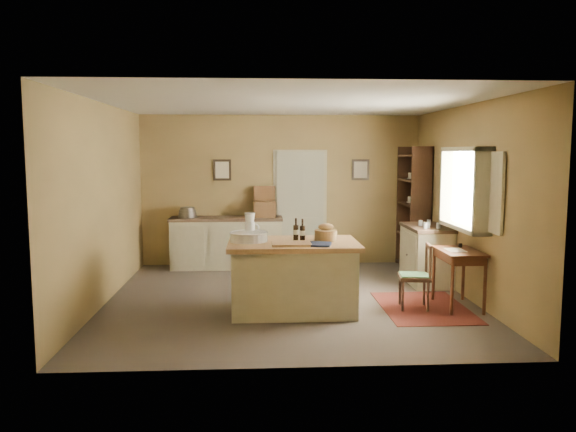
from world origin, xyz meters
name	(u,v)px	position (x,y,z in m)	size (l,w,h in m)	color
ground	(289,299)	(0.00, 0.00, 0.00)	(5.00, 5.00, 0.00)	brown
wall_back	(281,190)	(0.00, 2.50, 1.35)	(5.00, 0.10, 2.70)	#9B7E48
wall_front	(305,227)	(0.00, -2.50, 1.35)	(5.00, 0.10, 2.70)	#9B7E48
wall_left	(103,204)	(-2.50, 0.00, 1.35)	(0.10, 5.00, 2.70)	#9B7E48
wall_right	(468,202)	(2.50, 0.00, 1.35)	(0.10, 5.00, 2.70)	#9B7E48
ceiling	(289,103)	(0.00, 0.00, 2.70)	(5.00, 5.00, 0.00)	silver
door	(300,207)	(0.35, 2.47, 1.05)	(0.97, 0.06, 2.11)	#B2B195
framed_prints	(292,170)	(0.20, 2.48, 1.72)	(2.82, 0.02, 0.38)	black
window	(468,189)	(2.42, -0.20, 1.55)	(0.25, 1.99, 1.12)	beige
work_island	(292,275)	(0.01, -0.60, 0.48)	(1.65, 1.08, 1.20)	beige
sideboard	(227,241)	(-0.96, 2.20, 0.48)	(1.97, 0.56, 1.18)	beige
rug	(424,307)	(1.75, -0.54, 0.00)	(1.10, 1.60, 0.01)	#551512
writing_desk	(459,258)	(2.20, -0.54, 0.66)	(0.50, 0.82, 0.82)	#3A1A0D
desk_chair	(414,277)	(1.60, -0.57, 0.42)	(0.39, 0.39, 0.84)	black
right_cabinet	(426,254)	(2.20, 0.85, 0.46)	(0.60, 1.07, 0.99)	beige
shelving_unit	(416,208)	(2.36, 2.00, 1.06)	(0.36, 0.96, 2.13)	black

